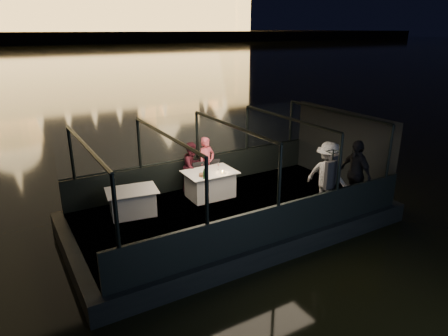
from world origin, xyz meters
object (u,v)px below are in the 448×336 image
chair_port_left (202,177)px  passenger_stripe (327,178)px  dining_table_central (210,184)px  coat_stand (330,186)px  chair_port_right (216,175)px  person_man_maroon (193,166)px  person_woman_coral (207,164)px  dining_table_aft (132,201)px  wine_bottle (204,174)px  passenger_dark (355,176)px

chair_port_left → passenger_stripe: passenger_stripe is taller
dining_table_central → coat_stand: 3.41m
chair_port_right → person_man_maroon: person_man_maroon is taller
chair_port_left → person_man_maroon: (-0.16, 0.27, 0.30)m
person_woman_coral → person_man_maroon: bearing=167.5°
chair_port_left → dining_table_aft: bearing=-164.2°
chair_port_left → person_man_maroon: 0.44m
coat_stand → wine_bottle: 3.31m
chair_port_right → coat_stand: coat_stand is taller
dining_table_central → passenger_stripe: (2.35, -2.23, 0.47)m
passenger_dark → person_woman_coral: bearing=-132.9°
dining_table_central → dining_table_aft: size_ratio=1.12×
passenger_stripe → wine_bottle: passenger_stripe is taller
wine_bottle → chair_port_left: bearing=66.9°
chair_port_left → person_woman_coral: bearing=45.2°
dining_table_central → coat_stand: coat_stand is taller
passenger_stripe → person_woman_coral: bearing=17.7°
dining_table_central → person_man_maroon: person_man_maroon is taller
coat_stand → person_woman_coral: 3.87m
person_woman_coral → passenger_dark: size_ratio=0.84×
chair_port_left → passenger_dark: size_ratio=0.46×
dining_table_aft → coat_stand: size_ratio=0.70×
chair_port_right → passenger_stripe: bearing=-40.2°
coat_stand → passenger_dark: size_ratio=0.99×
person_man_maroon → passenger_stripe: (2.55, -2.95, 0.10)m
passenger_stripe → chair_port_left: bearing=24.3°
chair_port_right → passenger_dark: 3.98m
chair_port_left → passenger_stripe: (2.39, -2.68, 0.40)m
dining_table_aft → person_man_maroon: 2.26m
chair_port_left → person_man_maroon: bearing=125.7°
passenger_dark → chair_port_left: bearing=-127.4°
dining_table_aft → coat_stand: (4.22, -2.77, 0.51)m
chair_port_left → wine_bottle: (-0.37, -0.87, 0.47)m
passenger_dark → dining_table_aft: bearing=-108.8°
chair_port_right → dining_table_aft: bearing=-155.9°
chair_port_left → coat_stand: bearing=-54.5°
chair_port_right → wine_bottle: size_ratio=3.01×
dining_table_central → dining_table_aft: bearing=-179.8°
person_woman_coral → chair_port_left: bearing=-151.7°
passenger_stripe → chair_port_right: bearing=17.8°
chair_port_left → wine_bottle: 1.05m
dining_table_aft → coat_stand: bearing=-33.3°
dining_table_central → chair_port_left: chair_port_left is taller
chair_port_left → dining_table_central: bearing=-81.3°
dining_table_aft → chair_port_left: bearing=11.4°
chair_port_right → person_woman_coral: bearing=139.1°
coat_stand → passenger_dark: 1.20m
person_man_maroon → wine_bottle: bearing=-123.4°
wine_bottle → person_man_maroon: bearing=79.7°
dining_table_aft → passenger_stripe: (4.66, -2.23, 0.47)m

